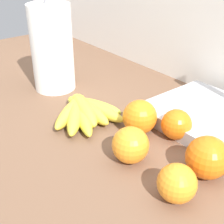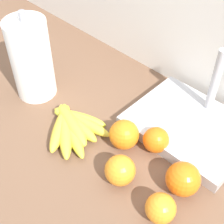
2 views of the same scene
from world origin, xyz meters
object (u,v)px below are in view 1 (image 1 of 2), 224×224
at_px(orange_far_right, 140,117).
at_px(orange_center, 177,183).
at_px(sink_basin, 218,118).
at_px(orange_right, 130,145).
at_px(orange_back_left, 207,157).
at_px(paper_towel_roll, 52,48).
at_px(banana_bunch, 84,110).
at_px(orange_back_right, 176,124).

bearing_deg(orange_far_right, orange_center, -26.53).
height_order(orange_far_right, sink_basin, sink_basin).
bearing_deg(orange_right, orange_far_right, 127.49).
distance_m(orange_back_left, orange_center, 0.09).
bearing_deg(orange_back_left, orange_center, -85.68).
height_order(orange_back_left, orange_center, orange_back_left).
distance_m(orange_center, paper_towel_roll, 0.56).
bearing_deg(orange_far_right, banana_bunch, -156.03).
xyz_separation_m(orange_far_right, sink_basin, (0.10, 0.17, -0.02)).
xyz_separation_m(banana_bunch, paper_towel_roll, (-0.20, 0.03, 0.11)).
bearing_deg(orange_back_left, orange_far_right, 177.87).
height_order(orange_back_left, orange_right, orange_back_left).
bearing_deg(sink_basin, orange_center, -69.17).
bearing_deg(paper_towel_roll, banana_bunch, -9.43).
bearing_deg(sink_basin, paper_towel_roll, -156.20).
relative_size(orange_right, orange_far_right, 0.95).
relative_size(orange_back_left, orange_right, 1.09).
bearing_deg(orange_center, orange_back_left, 94.32).
xyz_separation_m(orange_back_left, orange_far_right, (-0.19, 0.01, -0.00)).
height_order(orange_back_left, orange_far_right, orange_back_left).
bearing_deg(sink_basin, orange_back_right, -103.81).
relative_size(orange_back_left, paper_towel_roll, 0.30).
bearing_deg(paper_towel_roll, sink_basin, 23.80).
distance_m(banana_bunch, orange_back_left, 0.34).
bearing_deg(banana_bunch, orange_right, -7.53).
relative_size(orange_back_left, orange_center, 1.19).
relative_size(orange_center, paper_towel_roll, 0.25).
relative_size(banana_bunch, orange_right, 2.73).
distance_m(orange_right, orange_center, 0.13).
xyz_separation_m(banana_bunch, sink_basin, (0.24, 0.23, 0.00)).
distance_m(banana_bunch, orange_center, 0.34).
bearing_deg(orange_far_right, orange_back_left, -2.13).
bearing_deg(banana_bunch, orange_back_left, 9.36).
height_order(orange_back_right, sink_basin, sink_basin).
xyz_separation_m(orange_back_left, orange_center, (0.01, -0.09, -0.01)).
bearing_deg(sink_basin, orange_back_left, -61.48).
relative_size(orange_right, paper_towel_roll, 0.28).
relative_size(orange_back_right, sink_basin, 0.22).
distance_m(orange_back_left, paper_towel_roll, 0.55).
height_order(orange_right, orange_back_right, orange_right).
height_order(orange_back_right, paper_towel_roll, paper_towel_roll).
bearing_deg(orange_back_right, sink_basin, 76.19).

